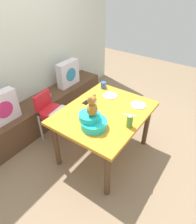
{
  "coord_description": "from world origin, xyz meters",
  "views": [
    {
      "loc": [
        -1.7,
        -1.1,
        2.19
      ],
      "look_at": [
        0.0,
        0.1,
        0.69
      ],
      "focal_mm": 31.94,
      "sensor_mm": 36.0,
      "label": 1
    }
  ],
  "objects_px": {
    "pillow_floral_right": "(68,74)",
    "dining_table": "(104,118)",
    "pillow_floral_left": "(2,108)",
    "coffee_mug": "(104,85)",
    "dinner_plate_near": "(110,96)",
    "book_stack": "(44,96)",
    "dinner_plate_far": "(138,105)",
    "infant_seat_teal": "(92,121)",
    "cell_phone": "(87,102)",
    "highchair": "(51,112)",
    "teddy_bear": "(92,106)",
    "ketchup_bottle": "(130,120)"
  },
  "relations": [
    {
      "from": "infant_seat_teal",
      "to": "dinner_plate_far",
      "type": "height_order",
      "value": "infant_seat_teal"
    },
    {
      "from": "infant_seat_teal",
      "to": "dinner_plate_far",
      "type": "bearing_deg",
      "value": -18.85
    },
    {
      "from": "dinner_plate_near",
      "to": "cell_phone",
      "type": "height_order",
      "value": "dinner_plate_near"
    },
    {
      "from": "teddy_bear",
      "to": "book_stack",
      "type": "bearing_deg",
      "value": 72.99
    },
    {
      "from": "teddy_bear",
      "to": "cell_phone",
      "type": "height_order",
      "value": "teddy_bear"
    },
    {
      "from": "pillow_floral_left",
      "to": "highchair",
      "type": "relative_size",
      "value": 0.56
    },
    {
      "from": "book_stack",
      "to": "dinner_plate_far",
      "type": "relative_size",
      "value": 1.0
    },
    {
      "from": "coffee_mug",
      "to": "cell_phone",
      "type": "relative_size",
      "value": 0.83
    },
    {
      "from": "infant_seat_teal",
      "to": "cell_phone",
      "type": "relative_size",
      "value": 2.29
    },
    {
      "from": "pillow_floral_right",
      "to": "dinner_plate_near",
      "type": "distance_m",
      "value": 1.11
    },
    {
      "from": "highchair",
      "to": "infant_seat_teal",
      "type": "distance_m",
      "value": 0.91
    },
    {
      "from": "infant_seat_teal",
      "to": "teddy_bear",
      "type": "height_order",
      "value": "teddy_bear"
    },
    {
      "from": "coffee_mug",
      "to": "ketchup_bottle",
      "type": "bearing_deg",
      "value": -128.05
    },
    {
      "from": "infant_seat_teal",
      "to": "cell_phone",
      "type": "xyz_separation_m",
      "value": [
        0.37,
        0.36,
        -0.07
      ]
    },
    {
      "from": "coffee_mug",
      "to": "dinner_plate_near",
      "type": "height_order",
      "value": "coffee_mug"
    },
    {
      "from": "dining_table",
      "to": "cell_phone",
      "type": "distance_m",
      "value": 0.33
    },
    {
      "from": "pillow_floral_right",
      "to": "book_stack",
      "type": "bearing_deg",
      "value": 177.93
    },
    {
      "from": "pillow_floral_left",
      "to": "pillow_floral_right",
      "type": "bearing_deg",
      "value": 0.0
    },
    {
      "from": "dinner_plate_near",
      "to": "dinner_plate_far",
      "type": "height_order",
      "value": "same"
    },
    {
      "from": "pillow_floral_right",
      "to": "ketchup_bottle",
      "type": "height_order",
      "value": "ketchup_bottle"
    },
    {
      "from": "dinner_plate_far",
      "to": "book_stack",
      "type": "bearing_deg",
      "value": 100.93
    },
    {
      "from": "dinner_plate_near",
      "to": "dinner_plate_far",
      "type": "distance_m",
      "value": 0.43
    },
    {
      "from": "pillow_floral_left",
      "to": "coffee_mug",
      "type": "relative_size",
      "value": 3.67
    },
    {
      "from": "infant_seat_teal",
      "to": "ketchup_bottle",
      "type": "bearing_deg",
      "value": -55.08
    },
    {
      "from": "pillow_floral_right",
      "to": "dinner_plate_near",
      "type": "bearing_deg",
      "value": -105.44
    },
    {
      "from": "teddy_bear",
      "to": "dinner_plate_near",
      "type": "distance_m",
      "value": 0.76
    },
    {
      "from": "infant_seat_teal",
      "to": "cell_phone",
      "type": "height_order",
      "value": "infant_seat_teal"
    },
    {
      "from": "dining_table",
      "to": "book_stack",
      "type": "bearing_deg",
      "value": 86.59
    },
    {
      "from": "ketchup_bottle",
      "to": "dinner_plate_near",
      "type": "relative_size",
      "value": 0.92
    },
    {
      "from": "ketchup_bottle",
      "to": "coffee_mug",
      "type": "distance_m",
      "value": 0.94
    },
    {
      "from": "pillow_floral_left",
      "to": "teddy_bear",
      "type": "xyz_separation_m",
      "value": [
        0.34,
        -1.27,
        0.34
      ]
    },
    {
      "from": "dinner_plate_far",
      "to": "dinner_plate_near",
      "type": "bearing_deg",
      "value": 91.21
    },
    {
      "from": "pillow_floral_left",
      "to": "book_stack",
      "type": "xyz_separation_m",
      "value": [
        0.73,
        0.02,
        -0.19
      ]
    },
    {
      "from": "book_stack",
      "to": "teddy_bear",
      "type": "distance_m",
      "value": 1.44
    },
    {
      "from": "highchair",
      "to": "coffee_mug",
      "type": "bearing_deg",
      "value": -32.88
    },
    {
      "from": "book_stack",
      "to": "highchair",
      "type": "xyz_separation_m",
      "value": [
        -0.27,
        -0.44,
        0.03
      ]
    },
    {
      "from": "dining_table",
      "to": "highchair",
      "type": "xyz_separation_m",
      "value": [
        -0.19,
        0.8,
        -0.12
      ]
    },
    {
      "from": "pillow_floral_left",
      "to": "ketchup_bottle",
      "type": "relative_size",
      "value": 2.38
    },
    {
      "from": "pillow_floral_right",
      "to": "dining_table",
      "type": "height_order",
      "value": "pillow_floral_right"
    },
    {
      "from": "pillow_floral_left",
      "to": "dinner_plate_far",
      "type": "relative_size",
      "value": 2.2
    },
    {
      "from": "pillow_floral_right",
      "to": "teddy_bear",
      "type": "relative_size",
      "value": 1.76
    },
    {
      "from": "pillow_floral_right",
      "to": "dinner_plate_far",
      "type": "bearing_deg",
      "value": -100.82
    },
    {
      "from": "dining_table",
      "to": "highchair",
      "type": "bearing_deg",
      "value": 103.57
    },
    {
      "from": "pillow_floral_left",
      "to": "teddy_bear",
      "type": "height_order",
      "value": "teddy_bear"
    },
    {
      "from": "ketchup_bottle",
      "to": "teddy_bear",
      "type": "bearing_deg",
      "value": 124.96
    },
    {
      "from": "book_stack",
      "to": "ketchup_bottle",
      "type": "relative_size",
      "value": 1.08
    },
    {
      "from": "dining_table",
      "to": "dinner_plate_near",
      "type": "relative_size",
      "value": 6.07
    },
    {
      "from": "ketchup_bottle",
      "to": "cell_phone",
      "type": "bearing_deg",
      "value": 79.37
    },
    {
      "from": "ketchup_bottle",
      "to": "dinner_plate_far",
      "type": "xyz_separation_m",
      "value": [
        0.45,
        0.11,
        -0.08
      ]
    },
    {
      "from": "book_stack",
      "to": "ketchup_bottle",
      "type": "distance_m",
      "value": 1.67
    }
  ]
}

